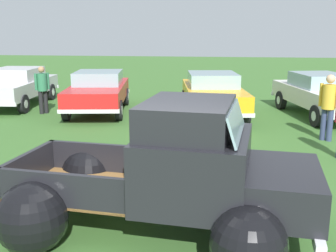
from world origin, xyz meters
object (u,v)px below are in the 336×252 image
Objects in this scene: vintage_pickup_truck at (176,182)px; spectator_0 at (329,103)px; show_car_3 at (320,93)px; show_car_1 at (98,90)px; spectator_2 at (42,87)px; show_car_2 at (213,92)px; show_car_0 at (16,85)px.

vintage_pickup_truck is 2.75× the size of spectator_0.
vintage_pickup_truck is 9.55m from show_car_3.
show_car_1 is 2.81× the size of spectator_2.
show_car_3 is at bearing 85.69° from show_car_2.
show_car_1 is at bearing 119.65° from vintage_pickup_truck.
spectator_0 is at bearing 64.69° from vintage_pickup_truck.
spectator_0 is at bearing 66.08° from show_car_0.
show_car_3 is at bearing -132.54° from spectator_2.
show_car_0 is 2.82× the size of spectator_2.
show_car_3 is at bearing 72.08° from vintage_pickup_truck.
show_car_3 is at bearing -152.28° from spectator_0.
show_car_2 is at bearing -99.18° from show_car_3.
show_car_1 is (-3.72, 8.47, 0.03)m from vintage_pickup_truck.
vintage_pickup_truck reaches higher than spectator_0.
vintage_pickup_truck is at bearing 33.54° from show_car_0.
show_car_3 is 9.45m from spectator_2.
show_car_3 is (11.07, -0.55, -0.00)m from show_car_0.
spectator_2 is (-1.84, -0.51, 0.15)m from show_car_1.
spectator_0 reaches higher than show_car_1.
show_car_3 is (3.58, 0.27, -0.00)m from show_car_2.
spectator_0 is (3.06, -2.95, 0.21)m from show_car_2.
vintage_pickup_truck is 2.92× the size of spectator_2.
show_car_3 is 3.27m from spectator_0.
spectator_2 is at bearing 47.10° from show_car_0.
show_car_0 is at bearing -72.78° from spectator_0.
spectator_0 reaches higher than show_car_0.
show_car_1 is 0.97× the size of show_car_2.
vintage_pickup_truck is at bearing 5.59° from spectator_0.
spectator_2 is at bearing -93.71° from show_car_2.
show_car_2 is at bearing 79.49° from show_car_0.
spectator_0 is (3.35, 5.52, 0.24)m from vintage_pickup_truck.
show_car_0 is 2.66× the size of spectator_0.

